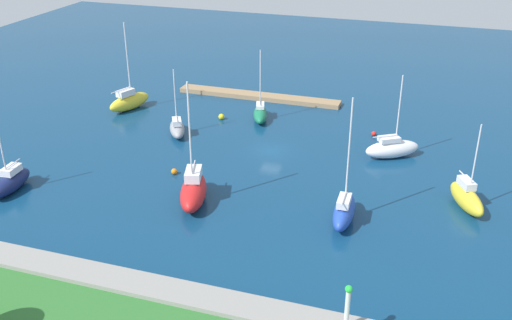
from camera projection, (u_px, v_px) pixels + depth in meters
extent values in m
plane|color=navy|center=(271.00, 151.00, 74.24)|extent=(160.00, 160.00, 0.00)
cube|color=#997A56|center=(258.00, 96.00, 91.95)|extent=(25.84, 2.51, 0.68)
cube|color=gray|center=(162.00, 294.00, 47.63)|extent=(60.92, 2.87, 1.34)
cylinder|color=silver|center=(347.00, 310.00, 42.43)|extent=(0.36, 0.36, 3.20)
sphere|color=green|center=(349.00, 289.00, 41.63)|extent=(0.56, 0.56, 0.56)
ellipsoid|color=yellow|center=(467.00, 199.00, 60.79)|extent=(4.52, 6.56, 2.31)
cube|color=silver|center=(467.00, 183.00, 60.58)|extent=(2.02, 2.56, 0.81)
cylinder|color=silver|center=(476.00, 158.00, 58.43)|extent=(0.15, 0.15, 7.29)
cylinder|color=silver|center=(465.00, 176.00, 60.75)|extent=(1.28, 2.38, 0.12)
ellipsoid|color=red|center=(193.00, 192.00, 61.80)|extent=(4.77, 8.14, 2.59)
cube|color=silver|center=(193.00, 174.00, 61.57)|extent=(2.33, 3.11, 1.02)
cylinder|color=silver|center=(190.00, 134.00, 58.52)|extent=(0.18, 0.18, 10.97)
cylinder|color=silver|center=(194.00, 167.00, 61.70)|extent=(0.99, 2.83, 0.15)
ellipsoid|color=#19724C|center=(260.00, 114.00, 83.41)|extent=(3.63, 6.50, 1.76)
cube|color=silver|center=(260.00, 105.00, 83.36)|extent=(1.74, 2.47, 0.51)
cylinder|color=silver|center=(260.00, 80.00, 80.91)|extent=(0.15, 0.15, 8.50)
cylinder|color=silver|center=(260.00, 102.00, 83.47)|extent=(0.77, 2.17, 0.12)
ellipsoid|color=#141E4C|center=(11.00, 183.00, 64.36)|extent=(2.72, 6.56, 1.94)
cube|color=silver|center=(11.00, 170.00, 64.22)|extent=(1.51, 2.40, 0.76)
cylinder|color=silver|center=(1.00, 146.00, 62.09)|extent=(0.15, 0.15, 7.24)
cylinder|color=silver|center=(13.00, 164.00, 64.40)|extent=(0.32, 2.61, 0.12)
ellipsoid|color=gray|center=(177.00, 129.00, 78.54)|extent=(4.45, 5.96, 1.74)
cube|color=silver|center=(177.00, 122.00, 77.60)|extent=(2.00, 2.37, 0.72)
cylinder|color=silver|center=(175.00, 96.00, 76.85)|extent=(0.14, 0.14, 7.28)
cylinder|color=silver|center=(177.00, 119.00, 77.06)|extent=(1.16, 1.99, 0.11)
ellipsoid|color=white|center=(392.00, 149.00, 72.13)|extent=(7.19, 5.79, 2.18)
cube|color=silver|center=(389.00, 139.00, 71.41)|extent=(2.90, 2.58, 0.61)
cylinder|color=silver|center=(399.00, 109.00, 69.94)|extent=(0.17, 0.17, 8.33)
cylinder|color=silver|center=(385.00, 136.00, 71.07)|extent=(2.69, 1.77, 0.13)
ellipsoid|color=#2347B2|center=(344.00, 212.00, 58.36)|extent=(2.16, 6.82, 2.33)
cube|color=silver|center=(344.00, 201.00, 57.23)|extent=(1.25, 2.47, 0.74)
cylinder|color=silver|center=(349.00, 151.00, 55.83)|extent=(0.16, 0.16, 10.73)
cylinder|color=silver|center=(344.00, 199.00, 56.52)|extent=(0.21, 2.89, 0.13)
ellipsoid|color=yellow|center=(130.00, 102.00, 87.20)|extent=(4.54, 7.64, 2.31)
cube|color=silver|center=(126.00, 93.00, 86.08)|extent=(2.14, 2.93, 0.91)
cylinder|color=silver|center=(127.00, 59.00, 84.67)|extent=(0.18, 0.18, 10.58)
cylinder|color=silver|center=(121.00, 90.00, 85.22)|extent=(1.33, 3.42, 0.14)
sphere|color=red|center=(374.00, 134.00, 78.43)|extent=(0.67, 0.67, 0.67)
sphere|color=yellow|center=(221.00, 117.00, 83.77)|extent=(0.85, 0.85, 0.85)
sphere|color=orange|center=(174.00, 171.00, 68.23)|extent=(0.71, 0.71, 0.71)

